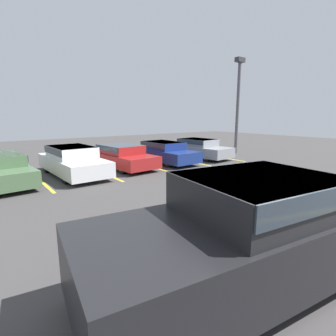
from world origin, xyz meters
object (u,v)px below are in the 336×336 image
object	(u,v)px
wheel_stop_curb	(147,154)
parked_sedan_b	(72,160)
pickup_truck	(271,226)
parked_sedan_e	(198,148)
parked_sedan_c	(121,156)
parked_sedan_d	(164,151)
light_post	(238,99)

from	to	relation	value
wheel_stop_curb	parked_sedan_b	bearing A→B (deg)	-151.42
pickup_truck	parked_sedan_e	bearing A→B (deg)	60.01
parked_sedan_b	parked_sedan_c	xyz separation A→B (m)	(2.52, 0.21, -0.06)
parked_sedan_c	parked_sedan_e	xyz separation A→B (m)	(5.34, -0.03, 0.01)
parked_sedan_d	pickup_truck	bearing A→B (deg)	-28.08
parked_sedan_d	parked_sedan_e	distance (m)	2.67
parked_sedan_d	parked_sedan_e	world-z (taller)	parked_sedan_e
parked_sedan_b	parked_sedan_d	bearing A→B (deg)	90.34
pickup_truck	parked_sedan_b	size ratio (longest dim) A/B	1.35
parked_sedan_c	parked_sedan_d	world-z (taller)	parked_sedan_d
pickup_truck	parked_sedan_c	xyz separation A→B (m)	(2.34, 9.80, -0.25)
parked_sedan_e	light_post	bearing A→B (deg)	85.16
parked_sedan_e	light_post	xyz separation A→B (m)	(3.67, 0.02, 3.10)
parked_sedan_c	light_post	world-z (taller)	light_post
pickup_truck	light_post	xyz separation A→B (m)	(11.34, 9.79, 2.87)
parked_sedan_c	wheel_stop_curb	xyz separation A→B (m)	(3.46, 3.05, -0.56)
pickup_truck	parked_sedan_d	size ratio (longest dim) A/B	1.42
parked_sedan_c	parked_sedan_d	distance (m)	2.67
parked_sedan_d	light_post	bearing A→B (deg)	88.86
parked_sedan_d	wheel_stop_curb	world-z (taller)	parked_sedan_d
pickup_truck	parked_sedan_b	world-z (taller)	pickup_truck
pickup_truck	parked_sedan_e	size ratio (longest dim) A/B	1.46
pickup_truck	wheel_stop_curb	world-z (taller)	pickup_truck
parked_sedan_c	light_post	bearing A→B (deg)	85.36
parked_sedan_c	parked_sedan_e	world-z (taller)	parked_sedan_e
light_post	parked_sedan_d	bearing A→B (deg)	179.88
pickup_truck	parked_sedan_e	distance (m)	12.42
parked_sedan_e	parked_sedan_c	bearing A→B (deg)	-95.50
wheel_stop_curb	pickup_truck	bearing A→B (deg)	-114.29
parked_sedan_d	wheel_stop_curb	xyz separation A→B (m)	(0.79, 3.04, -0.56)
wheel_stop_curb	light_post	bearing A→B (deg)	-28.85
parked_sedan_c	light_post	distance (m)	9.53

